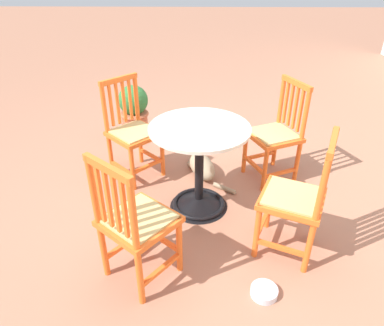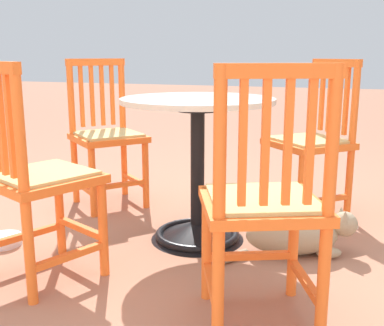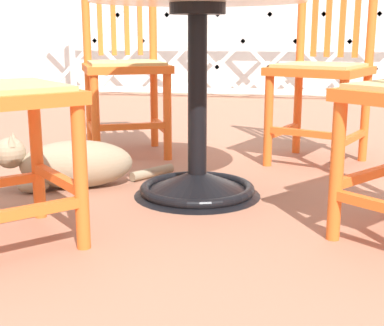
% 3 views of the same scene
% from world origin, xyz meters
% --- Properties ---
extents(ground_plane, '(24.00, 24.00, 0.00)m').
position_xyz_m(ground_plane, '(0.00, 0.00, 0.00)').
color(ground_plane, '#A36B51').
extents(cafe_table, '(0.76, 0.76, 0.73)m').
position_xyz_m(cafe_table, '(0.15, 0.10, 0.28)').
color(cafe_table, black).
rests_on(cafe_table, ground_plane).
extents(orange_chair_near_fence, '(0.56, 0.56, 0.91)m').
position_xyz_m(orange_chair_near_fence, '(0.88, -0.28, 0.43)').
color(orange_chair_near_fence, orange).
rests_on(orange_chair_near_fence, ground_plane).
extents(orange_chair_at_corner, '(0.53, 0.53, 0.91)m').
position_xyz_m(orange_chair_at_corner, '(0.62, 0.75, 0.43)').
color(orange_chair_at_corner, orange).
rests_on(orange_chair_at_corner, ground_plane).
extents(orange_chair_tucked_in, '(0.53, 0.53, 0.91)m').
position_xyz_m(orange_chair_tucked_in, '(-0.33, 0.78, 0.43)').
color(orange_chair_tucked_in, orange).
rests_on(orange_chair_tucked_in, ground_plane).
extents(orange_chair_facing_out, '(0.57, 0.57, 0.91)m').
position_xyz_m(orange_chair_facing_out, '(-0.35, -0.50, 0.43)').
color(orange_chair_facing_out, orange).
rests_on(orange_chair_facing_out, ground_plane).
extents(tabby_cat, '(0.64, 0.47, 0.23)m').
position_xyz_m(tabby_cat, '(-0.38, 0.12, 0.10)').
color(tabby_cat, '#9E896B').
rests_on(tabby_cat, ground_plane).
extents(pet_water_bowl, '(0.17, 0.17, 0.05)m').
position_xyz_m(pet_water_bowl, '(1.03, 0.51, 0.03)').
color(pet_water_bowl, silver).
rests_on(pet_water_bowl, ground_plane).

